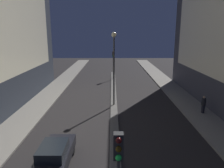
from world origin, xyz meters
TOP-DOWN VIEW (x-y plane):
  - median_strip at (0.00, 20.69)m, footprint 0.71×39.38m
  - traffic_light_mid at (0.00, 33.95)m, footprint 0.32×0.42m
  - street_lamp at (0.00, 20.14)m, footprint 0.52×0.52m
  - car_left_lane at (-3.58, 8.80)m, footprint 1.74×4.65m
  - pedestrian_on_right_sidewalk at (8.76, 17.61)m, footprint 0.43×0.43m

SIDE VIEW (x-z plane):
  - median_strip at x=0.00m, z-range 0.00..0.13m
  - car_left_lane at x=-3.58m, z-range 0.00..1.61m
  - pedestrian_on_right_sidewalk at x=8.76m, z-range 0.17..1.88m
  - traffic_light_mid at x=0.00m, z-range 1.22..5.87m
  - street_lamp at x=0.00m, z-range 1.56..9.34m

